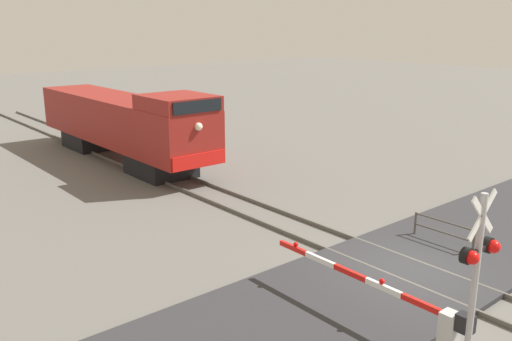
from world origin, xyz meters
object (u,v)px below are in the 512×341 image
crossing_signal (478,266)px  crossing_gate (420,316)px  locomotive (123,123)px  guard_railing (443,230)px

crossing_signal → crossing_gate: (0.11, 1.26, -1.72)m
crossing_gate → locomotive: bearing=81.1°
crossing_gate → guard_railing: (5.86, 2.96, -0.26)m
crossing_signal → crossing_gate: size_ratio=0.70×
crossing_gate → guard_railing: size_ratio=2.62×
locomotive → crossing_gate: 21.24m
crossing_gate → guard_railing: crossing_gate is taller
crossing_signal → guard_railing: bearing=35.3°
locomotive → crossing_gate: locomotive is taller
guard_railing → crossing_signal: bearing=-144.7°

